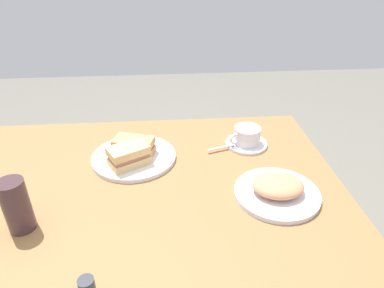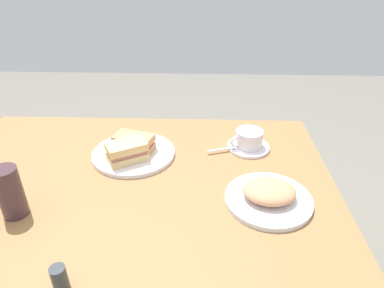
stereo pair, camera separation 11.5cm
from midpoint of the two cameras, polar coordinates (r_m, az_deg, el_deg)
dining_table at (r=1.08m, az=-11.72°, el=-10.66°), size 1.20×0.85×0.70m
sandwich_plate at (r=1.15m, az=-12.38°, el=-2.20°), size 0.27×0.27×0.01m
sandwich_front at (r=1.14m, az=-12.41°, el=-0.46°), size 0.14×0.10×0.06m
sandwich_back at (r=1.09m, az=-13.38°, el=-1.96°), size 0.14×0.12×0.06m
coffee_saucer at (r=1.20m, az=6.25°, el=-0.03°), size 0.14×0.14×0.01m
coffee_cup at (r=1.19m, az=6.29°, el=1.43°), size 0.11×0.09×0.06m
spoon at (r=1.17m, az=2.77°, el=-0.48°), size 0.10×0.04×0.01m
side_plate at (r=0.98m, az=10.55°, el=-8.15°), size 0.24×0.24×0.01m
side_food_pile at (r=0.97m, az=10.71°, el=-6.80°), size 0.14×0.12×0.04m
drinking_glass at (r=0.96m, az=-30.11°, el=-8.91°), size 0.06×0.06×0.14m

